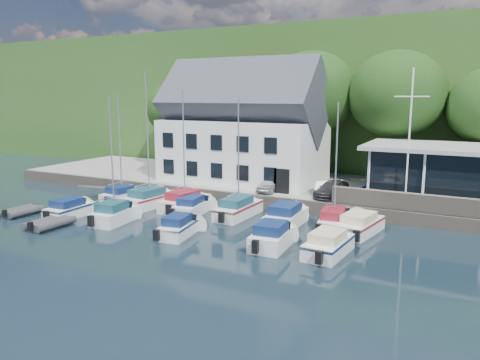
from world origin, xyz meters
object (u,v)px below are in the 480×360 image
(boat_r1_1, at_px, (148,148))
(boat_r1_4, at_px, (238,154))
(boat_r1_3, at_px, (193,205))
(car_blue, at_px, (369,192))
(car_silver, at_px, (270,185))
(club_pavilion, at_px, (458,174))
(boat_r1_0, at_px, (120,152))
(boat_r1_2, at_px, (184,150))
(boat_r2_4, at_px, (328,243))
(boat_r2_2, at_px, (179,225))
(car_dgrey, at_px, (332,189))
(boat_r2_1, at_px, (112,157))
(harbor_building, at_px, (243,133))
(boat_r1_6, at_px, (336,164))
(boat_r1_7, at_px, (360,223))
(boat_r2_3, at_px, (273,234))
(dinghy_1, at_px, (49,222))
(boat_r1_5, at_px, (286,214))
(dinghy_0, at_px, (21,210))
(flagpole, at_px, (409,139))
(car_white, at_px, (323,187))
(boat_r2_0, at_px, (70,207))

(boat_r1_1, xyz_separation_m, boat_r1_4, (7.74, 0.48, -0.12))
(boat_r1_3, bearing_deg, car_blue, 21.44)
(car_silver, bearing_deg, boat_r1_1, -146.28)
(club_pavilion, xyz_separation_m, boat_r1_0, (-24.71, -8.43, 1.15))
(boat_r1_2, height_order, boat_r2_4, boat_r1_2)
(boat_r2_2, bearing_deg, boat_r2_4, -4.49)
(car_dgrey, distance_m, boat_r2_1, 16.59)
(harbor_building, distance_m, boat_r2_1, 14.35)
(boat_r1_6, bearing_deg, club_pavilion, 40.95)
(boat_r1_1, bearing_deg, boat_r2_1, -75.08)
(car_blue, relative_size, boat_r1_4, 0.37)
(boat_r1_6, xyz_separation_m, boat_r1_7, (1.71, -0.13, -3.70))
(boat_r1_3, relative_size, boat_r2_1, 0.63)
(car_dgrey, height_order, boat_r2_3, car_dgrey)
(car_dgrey, height_order, dinghy_1, car_dgrey)
(boat_r2_2, xyz_separation_m, boat_r2_4, (9.44, 0.84, 0.03))
(club_pavilion, distance_m, boat_r1_1, 23.41)
(dinghy_1, bearing_deg, boat_r1_1, 75.19)
(club_pavilion, xyz_separation_m, boat_r1_1, (-21.70, -8.63, 1.67))
(boat_r1_4, relative_size, boat_r2_3, 1.75)
(boat_r2_4, xyz_separation_m, dinghy_1, (-18.23, -3.38, -0.33))
(boat_r2_1, relative_size, dinghy_1, 2.87)
(boat_r1_3, bearing_deg, car_dgrey, 26.81)
(boat_r2_1, bearing_deg, boat_r1_0, 120.24)
(car_dgrey, height_order, boat_r1_6, boat_r1_6)
(dinghy_1, bearing_deg, car_blue, 38.98)
(car_silver, xyz_separation_m, boat_r1_0, (-11.06, -5.24, 2.64))
(boat_r1_5, bearing_deg, car_dgrey, 74.65)
(car_blue, relative_size, dinghy_0, 1.16)
(boat_r1_0, bearing_deg, dinghy_1, -79.57)
(dinghy_0, bearing_deg, boat_r1_3, 30.89)
(club_pavilion, distance_m, boat_r2_1, 24.93)
(flagpole, distance_m, boat_r2_3, 12.48)
(car_blue, relative_size, boat_r2_2, 0.68)
(car_blue, bearing_deg, car_white, 171.94)
(boat_r1_1, relative_size, boat_r2_1, 1.02)
(boat_r1_6, xyz_separation_m, boat_r2_2, (-8.29, -5.85, -3.73))
(car_white, bearing_deg, boat_r1_7, -68.25)
(club_pavilion, xyz_separation_m, boat_r1_2, (-18.62, -8.18, 1.60))
(car_blue, xyz_separation_m, dinghy_0, (-22.71, -12.78, -1.24))
(boat_r1_4, bearing_deg, dinghy_1, -138.81)
(boat_r1_0, bearing_deg, boat_r1_4, 6.29)
(car_dgrey, xyz_separation_m, boat_r1_5, (-1.38, -5.94, -0.82))
(car_blue, bearing_deg, boat_r1_6, -106.24)
(boat_r2_3, bearing_deg, boat_r2_4, -1.46)
(harbor_building, distance_m, car_white, 9.75)
(boat_r1_4, height_order, boat_r2_3, boat_r1_4)
(boat_r2_1, bearing_deg, boat_r2_0, 177.66)
(boat_r1_1, relative_size, boat_r2_3, 1.80)
(car_blue, bearing_deg, car_dgrey, -177.30)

